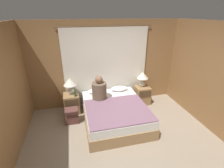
# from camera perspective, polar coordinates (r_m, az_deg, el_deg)

# --- Properties ---
(ground_plane) EXTENTS (16.00, 16.00, 0.00)m
(ground_plane) POSITION_cam_1_polar(r_m,az_deg,el_deg) (3.84, 4.32, -20.03)
(ground_plane) COLOR gray
(wall_back) EXTENTS (4.47, 0.06, 2.50)m
(wall_back) POSITION_cam_1_polar(r_m,az_deg,el_deg) (4.84, -2.23, 6.95)
(wall_back) COLOR olive
(wall_back) RESTS_ON ground_plane
(wall_right) EXTENTS (0.06, 3.91, 2.50)m
(wall_right) POSITION_cam_1_polar(r_m,az_deg,el_deg) (4.31, 34.08, 0.56)
(wall_right) COLOR olive
(wall_right) RESTS_ON ground_plane
(curtain_panel) EXTENTS (2.65, 0.02, 2.34)m
(curtain_panel) POSITION_cam_1_polar(r_m,az_deg,el_deg) (4.81, -2.06, 5.77)
(curtain_panel) COLOR silver
(curtain_panel) RESTS_ON ground_plane
(bed) EXTENTS (1.56, 1.92, 0.50)m
(bed) POSITION_cam_1_polar(r_m,az_deg,el_deg) (4.32, 0.92, -10.05)
(bed) COLOR #99754C
(bed) RESTS_ON ground_plane
(nightstand_left) EXTENTS (0.42, 0.44, 0.56)m
(nightstand_left) POSITION_cam_1_polar(r_m,az_deg,el_deg) (4.80, -13.88, -6.59)
(nightstand_left) COLOR #937047
(nightstand_left) RESTS_ON ground_plane
(nightstand_right) EXTENTS (0.42, 0.44, 0.56)m
(nightstand_right) POSITION_cam_1_polar(r_m,az_deg,el_deg) (5.19, 10.53, -3.79)
(nightstand_right) COLOR #937047
(nightstand_right) RESTS_ON ground_plane
(lamp_left) EXTENTS (0.35, 0.35, 0.46)m
(lamp_left) POSITION_cam_1_polar(r_m,az_deg,el_deg) (4.61, -14.61, 0.22)
(lamp_left) COLOR silver
(lamp_left) RESTS_ON nightstand_left
(lamp_right) EXTENTS (0.35, 0.35, 0.46)m
(lamp_right) POSITION_cam_1_polar(r_m,az_deg,el_deg) (5.02, 10.69, 2.56)
(lamp_right) COLOR silver
(lamp_right) RESTS_ON nightstand_right
(pillow_left) EXTENTS (0.50, 0.31, 0.12)m
(pillow_left) POSITION_cam_1_polar(r_m,az_deg,el_deg) (4.76, -5.39, -2.44)
(pillow_left) COLOR white
(pillow_left) RESTS_ON bed
(pillow_right) EXTENTS (0.50, 0.31, 0.12)m
(pillow_right) POSITION_cam_1_polar(r_m,az_deg,el_deg) (4.89, 2.57, -1.60)
(pillow_right) COLOR white
(pillow_right) RESTS_ON bed
(blanket_on_bed) EXTENTS (1.50, 1.28, 0.03)m
(blanket_on_bed) POSITION_cam_1_polar(r_m,az_deg,el_deg) (3.94, 2.02, -9.12)
(blanket_on_bed) COLOR slate
(blanket_on_bed) RESTS_ON bed
(person_left_in_bed) EXTENTS (0.39, 0.39, 0.67)m
(person_left_in_bed) POSITION_cam_1_polar(r_m,az_deg,el_deg) (4.33, -4.50, -2.09)
(person_left_in_bed) COLOR brown
(person_left_in_bed) RESTS_ON bed
(beer_bottle_on_left_stand) EXTENTS (0.07, 0.07, 0.23)m
(beer_bottle_on_left_stand) POSITION_cam_1_polar(r_m,az_deg,el_deg) (4.51, -12.79, -3.25)
(beer_bottle_on_left_stand) COLOR #2D4C28
(beer_bottle_on_left_stand) RESTS_ON nightstand_left
(backpack_on_floor) EXTENTS (0.33, 0.29, 0.40)m
(backpack_on_floor) POSITION_cam_1_polar(r_m,az_deg,el_deg) (4.40, -13.92, -10.48)
(backpack_on_floor) COLOR brown
(backpack_on_floor) RESTS_ON ground_plane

